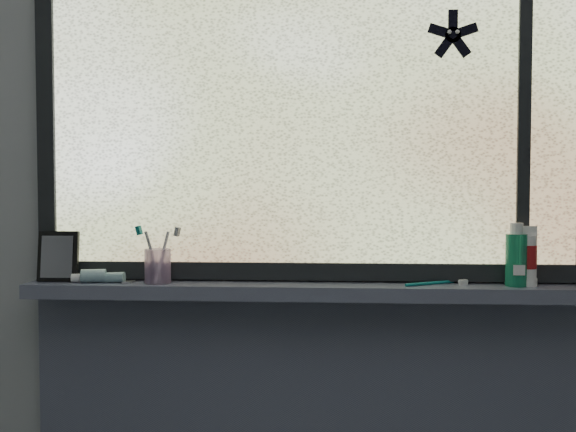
{
  "coord_description": "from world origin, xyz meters",
  "views": [
    {
      "loc": [
        0.05,
        -0.57,
        1.29
      ],
      "look_at": [
        -0.05,
        1.05,
        1.22
      ],
      "focal_mm": 40.0,
      "sensor_mm": 36.0,
      "label": 1
    }
  ],
  "objects_px": {
    "mouthwash_bottle": "(516,255)",
    "vanity_mirror": "(58,256)",
    "cream_tube": "(528,254)",
    "toothbrush_cup": "(158,266)"
  },
  "relations": [
    {
      "from": "mouthwash_bottle",
      "to": "vanity_mirror",
      "type": "bearing_deg",
      "value": 179.4
    },
    {
      "from": "vanity_mirror",
      "to": "mouthwash_bottle",
      "type": "xyz_separation_m",
      "value": [
        1.3,
        -0.01,
        0.01
      ]
    },
    {
      "from": "mouthwash_bottle",
      "to": "cream_tube",
      "type": "xyz_separation_m",
      "value": [
        0.03,
        0.01,
        0.0
      ]
    },
    {
      "from": "vanity_mirror",
      "to": "toothbrush_cup",
      "type": "xyz_separation_m",
      "value": [
        0.3,
        -0.02,
        -0.02
      ]
    },
    {
      "from": "mouthwash_bottle",
      "to": "cream_tube",
      "type": "relative_size",
      "value": 1.22
    },
    {
      "from": "toothbrush_cup",
      "to": "mouthwash_bottle",
      "type": "distance_m",
      "value": 1.0
    },
    {
      "from": "vanity_mirror",
      "to": "mouthwash_bottle",
      "type": "distance_m",
      "value": 1.3
    },
    {
      "from": "toothbrush_cup",
      "to": "cream_tube",
      "type": "height_order",
      "value": "cream_tube"
    },
    {
      "from": "vanity_mirror",
      "to": "toothbrush_cup",
      "type": "distance_m",
      "value": 0.3
    },
    {
      "from": "vanity_mirror",
      "to": "mouthwash_bottle",
      "type": "height_order",
      "value": "mouthwash_bottle"
    }
  ]
}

